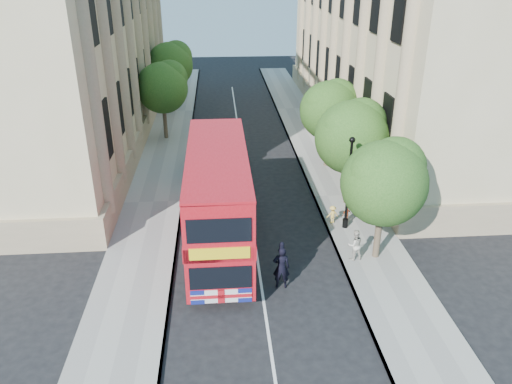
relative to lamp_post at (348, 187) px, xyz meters
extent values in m
plane|color=black|center=(-5.00, -6.00, -2.51)|extent=(120.00, 120.00, 0.00)
cube|color=gray|center=(0.75, 4.00, -2.45)|extent=(3.50, 80.00, 0.12)
cube|color=gray|center=(-10.75, 4.00, -2.45)|extent=(3.50, 80.00, 0.12)
cube|color=#C1B286|center=(8.80, 18.00, 6.49)|extent=(12.00, 38.00, 18.00)
cube|color=#C1B286|center=(-18.80, 18.00, 6.49)|extent=(12.00, 38.00, 18.00)
cylinder|color=#473828|center=(0.80, -3.00, -1.08)|extent=(0.32, 0.32, 2.86)
sphere|color=#214A18|center=(0.80, -3.00, 1.52)|extent=(4.00, 4.00, 4.00)
sphere|color=#214A18|center=(1.40, -2.60, 2.17)|extent=(2.80, 2.80, 2.80)
sphere|color=#214A18|center=(0.30, -3.30, 2.04)|extent=(2.60, 2.60, 2.60)
cylinder|color=#473828|center=(0.80, 3.00, -1.01)|extent=(0.32, 0.32, 2.99)
sphere|color=#214A18|center=(0.80, 3.00, 1.71)|extent=(4.20, 4.20, 4.20)
sphere|color=#214A18|center=(1.40, 3.40, 2.39)|extent=(2.94, 2.94, 2.94)
sphere|color=#214A18|center=(0.30, 2.70, 2.25)|extent=(2.73, 2.73, 2.73)
cylinder|color=#473828|center=(0.80, 9.00, -1.06)|extent=(0.32, 0.32, 2.90)
sphere|color=#214A18|center=(0.80, 9.00, 1.58)|extent=(4.00, 4.00, 4.00)
sphere|color=#214A18|center=(1.40, 9.40, 2.24)|extent=(2.80, 2.80, 2.80)
sphere|color=#214A18|center=(0.30, 8.70, 2.11)|extent=(2.60, 2.60, 2.60)
cylinder|color=#473828|center=(-11.00, 16.00, -1.01)|extent=(0.32, 0.32, 2.99)
sphere|color=#214A18|center=(-11.00, 16.00, 1.71)|extent=(4.00, 4.00, 4.00)
sphere|color=#214A18|center=(-10.40, 16.40, 2.39)|extent=(2.80, 2.80, 2.80)
sphere|color=#214A18|center=(-11.50, 15.70, 2.25)|extent=(2.60, 2.60, 2.60)
cylinder|color=#473828|center=(-11.00, 24.00, -0.93)|extent=(0.32, 0.32, 3.17)
sphere|color=#214A18|center=(-11.00, 24.00, 1.95)|extent=(4.20, 4.20, 4.20)
sphere|color=#214A18|center=(-10.40, 24.40, 2.67)|extent=(2.94, 2.94, 2.94)
sphere|color=#214A18|center=(-11.50, 23.70, 2.53)|extent=(2.73, 2.73, 2.73)
cylinder|color=black|center=(0.00, 0.00, -2.14)|extent=(0.30, 0.30, 0.50)
cylinder|color=black|center=(0.00, 0.00, 0.11)|extent=(0.14, 0.14, 5.00)
sphere|color=black|center=(0.00, 0.00, 2.61)|extent=(0.32, 0.32, 0.32)
cube|color=#B00C16|center=(-6.82, -1.22, 0.25)|extent=(2.87, 10.84, 4.50)
cube|color=black|center=(-6.82, -1.22, -0.74)|extent=(2.93, 10.15, 1.03)
cube|color=black|center=(-6.82, -1.22, 1.42)|extent=(2.93, 10.15, 1.03)
cube|color=yellow|center=(-6.81, -6.64, 0.40)|extent=(2.39, 0.08, 0.51)
cylinder|color=black|center=(-8.10, -5.05, -1.94)|extent=(0.32, 1.14, 1.14)
cylinder|color=black|center=(-5.52, -5.04, -1.94)|extent=(0.32, 1.14, 1.14)
cylinder|color=black|center=(-8.11, 2.37, -1.94)|extent=(0.32, 1.14, 1.14)
cylinder|color=black|center=(-5.53, 2.37, -1.94)|extent=(0.32, 1.14, 1.14)
cube|color=black|center=(-6.79, 7.33, -1.16)|extent=(2.01, 1.81, 2.10)
cube|color=black|center=(-6.78, 6.48, -0.91)|extent=(1.80, 0.11, 0.70)
cube|color=black|center=(-6.80, 9.53, -0.96)|extent=(2.02, 3.21, 2.50)
cube|color=black|center=(-6.80, 8.93, -2.16)|extent=(1.83, 4.81, 0.25)
cylinder|color=black|center=(-7.69, 7.22, -2.11)|extent=(0.23, 0.80, 0.80)
cylinder|color=black|center=(-5.89, 7.24, -2.11)|extent=(0.23, 0.80, 0.80)
cylinder|color=black|center=(-7.71, 10.52, -2.11)|extent=(0.23, 0.80, 0.80)
cylinder|color=black|center=(-5.91, 10.53, -2.11)|extent=(0.23, 0.80, 0.80)
imported|color=black|center=(-4.13, -5.00, -1.48)|extent=(0.80, 0.58, 2.06)
imported|color=beige|center=(-0.33, -3.17, -1.61)|extent=(0.85, 0.71, 1.57)
imported|color=#C04A22|center=(0.19, 0.55, -1.90)|extent=(0.62, 0.46, 0.98)
imported|color=#EAC050|center=(-0.60, 0.54, -1.88)|extent=(0.73, 0.53, 1.03)
camera|label=1|loc=(-6.68, -23.38, 10.83)|focal=35.00mm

